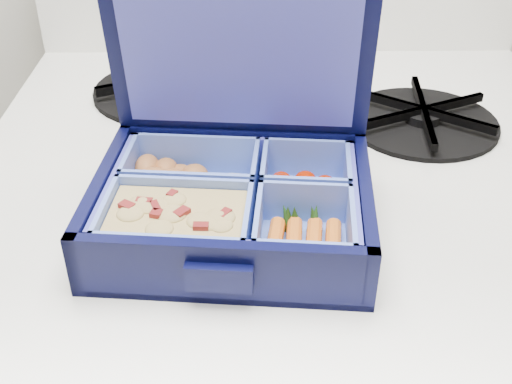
{
  "coord_description": "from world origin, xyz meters",
  "views": [
    {
      "loc": [
        0.29,
        1.07,
        1.31
      ],
      "look_at": [
        0.3,
        1.52,
        1.0
      ],
      "focal_mm": 45.0,
      "sensor_mm": 36.0,
      "label": 1
    }
  ],
  "objects": [
    {
      "name": "burner_grate",
      "position": [
        0.49,
        1.7,
        0.98
      ],
      "size": [
        0.22,
        0.22,
        0.02
      ],
      "primitive_type": "cylinder",
      "rotation": [
        0.0,
        0.0,
        0.43
      ],
      "color": "black",
      "rests_on": "stove"
    },
    {
      "name": "fork",
      "position": [
        0.38,
        1.63,
        0.97
      ],
      "size": [
        0.08,
        0.19,
        0.01
      ],
      "primitive_type": null,
      "rotation": [
        0.0,
        0.0,
        -0.28
      ],
      "color": "#BABBC4",
      "rests_on": "stove"
    },
    {
      "name": "bento_box",
      "position": [
        0.28,
        1.51,
        1.0
      ],
      "size": [
        0.24,
        0.2,
        0.05
      ],
      "primitive_type": null,
      "rotation": [
        0.0,
        0.0,
        -0.09
      ],
      "color": "black",
      "rests_on": "stove"
    },
    {
      "name": "burner_grate_rear",
      "position": [
        0.2,
        1.78,
        0.98
      ],
      "size": [
        0.24,
        0.24,
        0.02
      ],
      "primitive_type": "cylinder",
      "rotation": [
        0.0,
        0.0,
        0.44
      ],
      "color": "black",
      "rests_on": "stove"
    }
  ]
}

